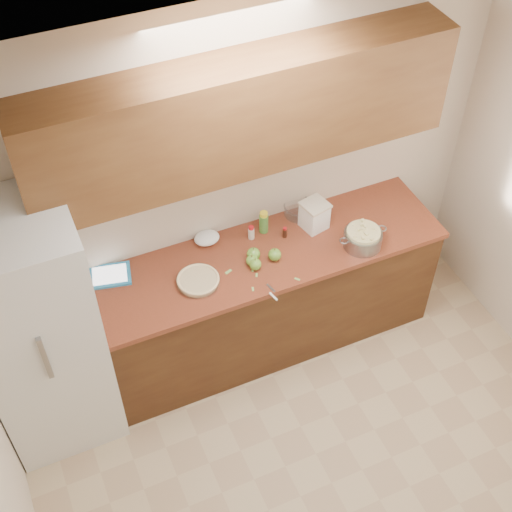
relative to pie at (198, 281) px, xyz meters
name	(u,v)px	position (x,y,z in m)	size (l,w,h in m)	color
room_shell	(373,401)	(0.42, -1.41, 0.36)	(3.60, 3.60, 3.60)	tan
counter_run	(254,302)	(0.42, 0.07, -0.48)	(2.64, 0.68, 0.92)	#492C14
upper_cabinets	(242,115)	(0.42, 0.22, 1.01)	(2.60, 0.34, 0.70)	brown
fridge	(39,332)	(-1.02, 0.03, -0.04)	(0.70, 0.70, 1.80)	silver
pie	(198,281)	(0.00, 0.00, 0.00)	(0.28, 0.28, 0.05)	silver
colander	(363,238)	(1.13, -0.12, 0.04)	(0.35, 0.26, 0.13)	gray
flour_canister	(314,215)	(0.92, 0.17, 0.08)	(0.20, 0.20, 0.21)	white
tablet	(110,275)	(-0.50, 0.29, -0.01)	(0.31, 0.26, 0.02)	#2787BF
paring_knife	(273,295)	(0.39, -0.29, -0.02)	(0.05, 0.16, 0.01)	gray
lemon_bottle	(264,222)	(0.58, 0.27, 0.06)	(0.06, 0.06, 0.17)	#4C8C38
cinnamon_shaker	(251,233)	(0.48, 0.24, 0.03)	(0.04, 0.04, 0.11)	beige
vanilla_bottle	(285,232)	(0.69, 0.16, 0.02)	(0.03, 0.03, 0.09)	black
mixing_bowl	(299,209)	(0.88, 0.33, 0.02)	(0.22, 0.22, 0.08)	silver
paper_towel	(207,238)	(0.19, 0.33, 0.01)	(0.17, 0.14, 0.07)	white
apple_left	(252,261)	(0.38, 0.01, 0.02)	(0.08, 0.08, 0.09)	#5F922E
apple_center	(253,254)	(0.41, 0.05, 0.02)	(0.09, 0.09, 0.10)	#5F922E
apple_front	(255,264)	(0.39, -0.03, 0.02)	(0.08, 0.08, 0.09)	#5F922E
apple_extra	(275,255)	(0.54, -0.01, 0.02)	(0.09, 0.09, 0.10)	#5F922E
peel_a	(297,279)	(0.60, -0.23, -0.02)	(0.04, 0.01, 0.00)	#86B759
peel_b	(253,270)	(0.36, -0.04, -0.02)	(0.03, 0.01, 0.00)	#86B759
peel_c	(257,275)	(0.37, -0.09, -0.02)	(0.03, 0.01, 0.00)	#86B759
peel_d	(228,272)	(0.21, 0.01, -0.02)	(0.05, 0.02, 0.00)	#86B759
peel_e	(253,289)	(0.30, -0.19, -0.02)	(0.03, 0.01, 0.00)	#86B759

